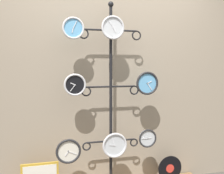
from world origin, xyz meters
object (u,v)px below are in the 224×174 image
clock_middle_left (75,85)px  clock_middle_right (147,83)px  clock_top_center (113,28)px  vinyl_record (170,168)px  display_stand (111,129)px  clock_bottom_right (147,138)px  clock_top_left (73,28)px  clock_bottom_center (115,145)px  clock_bottom_left (68,151)px

clock_middle_left → clock_middle_right: 0.80m
clock_top_center → vinyl_record: clock_top_center is taller
clock_middle_right → vinyl_record: (0.33, 0.04, -1.03)m
clock_middle_right → clock_top_center: bearing=179.5°
display_stand → clock_top_center: size_ratio=8.49×
clock_middle_right → clock_bottom_right: clock_middle_right is taller
clock_top_center → vinyl_record: 1.78m
clock_middle_right → clock_middle_left: bearing=179.9°
clock_top_left → clock_middle_left: (0.01, -0.00, -0.58)m
clock_bottom_right → vinyl_record: 0.51m
clock_bottom_center → clock_bottom_right: 0.40m
clock_bottom_left → clock_bottom_right: clock_bottom_right is taller
clock_top_center → clock_middle_left: (-0.41, -0.00, -0.60)m
clock_bottom_center → clock_top_left: bearing=177.5°
clock_middle_left → clock_bottom_right: size_ratio=1.09×
clock_top_left → clock_middle_left: bearing=-4.6°
clock_top_left → clock_middle_right: size_ratio=0.86×
clock_top_center → clock_bottom_center: 1.27m
display_stand → clock_bottom_center: 0.19m
display_stand → clock_bottom_center: display_stand is taller
clock_top_center → clock_middle_left: 0.72m
clock_middle_right → clock_bottom_left: (-0.88, -0.02, -0.69)m
clock_middle_left → clock_bottom_right: 1.03m
clock_bottom_right → clock_bottom_left: bearing=-178.6°
display_stand → clock_bottom_right: size_ratio=10.01×
display_stand → clock_bottom_left: 0.53m
display_stand → clock_bottom_center: (0.02, -0.10, -0.16)m
clock_bottom_center → clock_bottom_left: bearing=-179.8°
display_stand → clock_top_left: display_stand is taller
clock_bottom_left → clock_top_left: bearing=16.5°
clock_bottom_right → clock_middle_left: bearing=-179.9°
clock_middle_left → vinyl_record: clock_middle_left is taller
clock_top_left → clock_bottom_center: 1.32m
clock_middle_left → vinyl_record: bearing=2.2°
display_stand → clock_top_center: 1.11m
clock_bottom_center → vinyl_record: bearing=5.0°
clock_bottom_center → clock_bottom_right: size_ratio=1.31×
clock_middle_right → vinyl_record: bearing=7.8°
display_stand → clock_middle_left: size_ratio=9.20×
clock_top_center → vinyl_record: bearing=3.3°
clock_bottom_center → vinyl_record: 0.79m
clock_bottom_left → clock_bottom_right: 0.90m
clock_bottom_center → clock_bottom_right: (0.39, 0.02, 0.04)m
display_stand → clock_bottom_right: display_stand is taller
clock_top_left → clock_middle_right: bearing=-0.2°
display_stand → clock_middle_right: bearing=-12.0°
vinyl_record → clock_middle_left: bearing=-177.8°
clock_top_center → clock_bottom_right: clock_top_center is taller
clock_middle_right → clock_bottom_center: size_ratio=0.94×
clock_middle_left → clock_bottom_center: 0.79m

